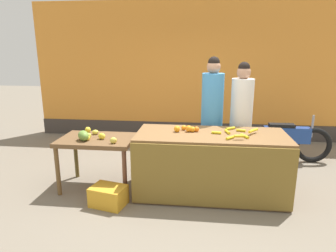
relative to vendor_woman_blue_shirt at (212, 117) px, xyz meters
name	(u,v)px	position (x,y,z in m)	size (l,w,h in m)	color
ground_plane	(186,191)	(-0.35, -0.68, -0.96)	(24.00, 24.00, 0.00)	#756B5B
market_wall_back	(194,73)	(-0.35, 2.14, 0.53)	(7.27, 0.23, 3.04)	orange
fruit_stall_counter	(210,164)	(-0.02, -0.70, -0.52)	(2.05, 0.90, 0.88)	brown
side_table_wooden	(97,145)	(-1.65, -0.68, -0.30)	(1.05, 0.71, 0.76)	brown
banana_bunch_pile	(237,133)	(0.32, -0.70, -0.05)	(0.64, 0.60, 0.07)	gold
orange_pile	(187,129)	(-0.36, -0.62, -0.04)	(0.35, 0.19, 0.09)	orange
mango_papaya_pile	(89,135)	(-1.74, -0.76, -0.14)	(0.67, 0.60, 0.14)	#D8CB44
vendor_woman_blue_shirt	(212,117)	(0.00, 0.00, 0.00)	(0.34, 0.34, 1.89)	#33333D
vendor_woman_white_shirt	(241,120)	(0.45, 0.01, -0.04)	(0.34, 0.34, 1.82)	#33333D
parked_motorcycle	(286,140)	(1.37, 0.72, -0.56)	(1.60, 0.18, 0.88)	black
produce_crate	(108,196)	(-1.35, -1.19, -0.83)	(0.44, 0.32, 0.26)	gold
produce_sack	(158,154)	(-0.87, 0.11, -0.70)	(0.36, 0.30, 0.52)	maroon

